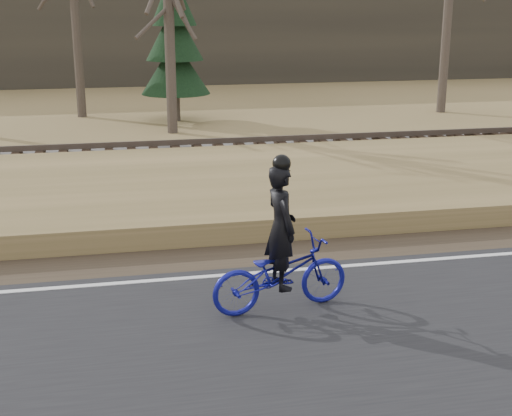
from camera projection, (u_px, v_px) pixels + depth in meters
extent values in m
cube|color=#473A2B|center=(493.00, 238.00, 13.75)|extent=(120.00, 1.60, 0.04)
cube|color=#9A7E4E|center=(427.00, 189.00, 16.51)|extent=(120.00, 5.00, 0.44)
cube|color=slate|center=(370.00, 155.00, 20.09)|extent=(120.00, 3.00, 0.45)
cube|color=black|center=(370.00, 145.00, 20.00)|extent=(120.00, 2.40, 0.14)
cube|color=brown|center=(380.00, 145.00, 19.29)|extent=(120.00, 0.07, 0.15)
cube|color=brown|center=(362.00, 135.00, 20.64)|extent=(120.00, 0.07, 0.15)
cube|color=#383328|center=(234.00, 27.00, 39.99)|extent=(120.00, 4.00, 6.00)
imported|color=navy|center=(280.00, 274.00, 10.34)|extent=(2.17, 1.04, 1.09)
imported|color=black|center=(281.00, 227.00, 10.14)|extent=(0.53, 0.72, 1.82)
sphere|color=black|center=(282.00, 164.00, 9.88)|extent=(0.26, 0.26, 0.26)
cylinder|color=#4E4339|center=(169.00, 18.00, 23.68)|extent=(0.36, 0.36, 7.75)
cylinder|color=#4E4339|center=(176.00, 103.00, 27.08)|extent=(0.28, 0.28, 1.37)
cone|color=black|center=(175.00, 67.00, 26.70)|extent=(2.60, 2.60, 1.99)
cone|color=black|center=(174.00, 33.00, 26.35)|extent=(2.15, 2.15, 1.99)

